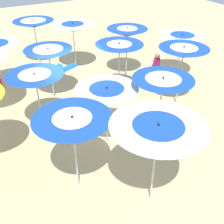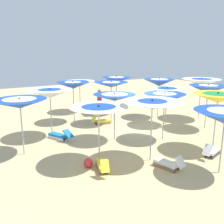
{
  "view_description": "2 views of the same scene",
  "coord_description": "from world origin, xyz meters",
  "px_view_note": "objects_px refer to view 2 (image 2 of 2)",
  "views": [
    {
      "loc": [
        9.06,
        -3.24,
        6.21
      ],
      "look_at": [
        1.82,
        0.63,
        0.81
      ],
      "focal_mm": 44.73,
      "sensor_mm": 36.0,
      "label": 1
    },
    {
      "loc": [
        -7.53,
        -10.0,
        4.13
      ],
      "look_at": [
        -0.92,
        0.81,
        1.01
      ],
      "focal_mm": 40.04,
      "sensor_mm": 36.0,
      "label": 2
    }
  ],
  "objects_px": {
    "beach_umbrella_13": "(208,89)",
    "beachgoer_0": "(100,102)",
    "lounger_4": "(102,165)",
    "beach_umbrella_2": "(50,93)",
    "lounger_1": "(168,163)",
    "beach_umbrella_0": "(80,84)",
    "beach_umbrella_11": "(152,105)",
    "beach_umbrella_14": "(218,98)",
    "beach_umbrella_7": "(99,111)",
    "lounger_0": "(60,135)",
    "beach_umbrella_3": "(20,103)",
    "lounger_3": "(212,151)",
    "beach_umbrella_10": "(165,98)",
    "beach_umbrella_1": "(73,85)",
    "lounger_2": "(101,121)",
    "beach_umbrella_5": "(111,85)",
    "beach_ball": "(88,163)",
    "beach_umbrella_6": "(114,97)",
    "beach_umbrella_9": "(167,91)",
    "beach_umbrella_12": "(201,82)",
    "beach_umbrella_8": "(159,82)",
    "beach_umbrella_4": "(116,80)"
  },
  "relations": [
    {
      "from": "beach_umbrella_9",
      "to": "beach_umbrella_10",
      "type": "bearing_deg",
      "value": -136.03
    },
    {
      "from": "lounger_0",
      "to": "beachgoer_0",
      "type": "bearing_deg",
      "value": -76.49
    },
    {
      "from": "beach_umbrella_5",
      "to": "lounger_3",
      "type": "xyz_separation_m",
      "value": [
        1.0,
        -6.17,
        -2.06
      ]
    },
    {
      "from": "beach_umbrella_6",
      "to": "beach_umbrella_5",
      "type": "bearing_deg",
      "value": 61.75
    },
    {
      "from": "lounger_3",
      "to": "beachgoer_0",
      "type": "relative_size",
      "value": 0.71
    },
    {
      "from": "beach_umbrella_13",
      "to": "beachgoer_0",
      "type": "distance_m",
      "value": 6.56
    },
    {
      "from": "beach_umbrella_2",
      "to": "lounger_1",
      "type": "height_order",
      "value": "beach_umbrella_2"
    },
    {
      "from": "beach_umbrella_7",
      "to": "lounger_4",
      "type": "bearing_deg",
      "value": -110.19
    },
    {
      "from": "lounger_4",
      "to": "beach_ball",
      "type": "bearing_deg",
      "value": 49.07
    },
    {
      "from": "beach_umbrella_1",
      "to": "beach_umbrella_11",
      "type": "height_order",
      "value": "beach_umbrella_1"
    },
    {
      "from": "beach_umbrella_0",
      "to": "beach_umbrella_11",
      "type": "height_order",
      "value": "beach_umbrella_11"
    },
    {
      "from": "beach_umbrella_1",
      "to": "beach_umbrella_3",
      "type": "xyz_separation_m",
      "value": [
        -3.67,
        -3.42,
        -0.06
      ]
    },
    {
      "from": "lounger_1",
      "to": "beach_umbrella_7",
      "type": "bearing_deg",
      "value": 34.79
    },
    {
      "from": "beach_umbrella_14",
      "to": "lounger_0",
      "type": "height_order",
      "value": "beach_umbrella_14"
    },
    {
      "from": "beach_umbrella_14",
      "to": "lounger_3",
      "type": "relative_size",
      "value": 1.99
    },
    {
      "from": "beach_umbrella_14",
      "to": "lounger_2",
      "type": "xyz_separation_m",
      "value": [
        -2.28,
        5.8,
        -2.04
      ]
    },
    {
      "from": "beach_umbrella_0",
      "to": "lounger_0",
      "type": "height_order",
      "value": "beach_umbrella_0"
    },
    {
      "from": "beach_umbrella_11",
      "to": "beach_umbrella_2",
      "type": "bearing_deg",
      "value": 116.98
    },
    {
      "from": "beach_umbrella_7",
      "to": "lounger_0",
      "type": "bearing_deg",
      "value": 96.92
    },
    {
      "from": "beach_umbrella_11",
      "to": "lounger_1",
      "type": "relative_size",
      "value": 2.0
    },
    {
      "from": "beach_umbrella_6",
      "to": "lounger_1",
      "type": "distance_m",
      "value": 4.01
    },
    {
      "from": "beach_umbrella_1",
      "to": "beachgoer_0",
      "type": "height_order",
      "value": "beach_umbrella_1"
    },
    {
      "from": "beach_umbrella_10",
      "to": "beach_umbrella_14",
      "type": "height_order",
      "value": "beach_umbrella_14"
    },
    {
      "from": "beach_umbrella_11",
      "to": "beach_umbrella_14",
      "type": "distance_m",
      "value": 3.09
    },
    {
      "from": "beach_umbrella_11",
      "to": "beach_umbrella_14",
      "type": "height_order",
      "value": "beach_umbrella_14"
    },
    {
      "from": "beach_umbrella_11",
      "to": "beach_ball",
      "type": "relative_size",
      "value": 6.92
    },
    {
      "from": "beach_umbrella_2",
      "to": "beach_ball",
      "type": "distance_m",
      "value": 4.42
    },
    {
      "from": "beach_umbrella_0",
      "to": "beach_umbrella_3",
      "type": "bearing_deg",
      "value": -132.15
    },
    {
      "from": "beach_umbrella_14",
      "to": "beach_ball",
      "type": "distance_m",
      "value": 5.88
    },
    {
      "from": "beach_umbrella_1",
      "to": "lounger_2",
      "type": "height_order",
      "value": "beach_umbrella_1"
    },
    {
      "from": "lounger_4",
      "to": "beach_umbrella_2",
      "type": "bearing_deg",
      "value": 23.13
    },
    {
      "from": "beach_umbrella_2",
      "to": "beach_umbrella_14",
      "type": "xyz_separation_m",
      "value": [
        5.41,
        -5.18,
        0.08
      ]
    },
    {
      "from": "beach_umbrella_3",
      "to": "lounger_3",
      "type": "distance_m",
      "value": 7.87
    },
    {
      "from": "beach_umbrella_1",
      "to": "lounger_2",
      "type": "xyz_separation_m",
      "value": [
        1.14,
        -1.3,
        -1.99
      ]
    },
    {
      "from": "beach_umbrella_14",
      "to": "beach_umbrella_5",
      "type": "bearing_deg",
      "value": 106.44
    },
    {
      "from": "beach_umbrella_3",
      "to": "beach_umbrella_7",
      "type": "xyz_separation_m",
      "value": [
        2.25,
        -2.31,
        -0.1
      ]
    },
    {
      "from": "beach_umbrella_13",
      "to": "lounger_0",
      "type": "height_order",
      "value": "beach_umbrella_13"
    },
    {
      "from": "beach_umbrella_5",
      "to": "lounger_3",
      "type": "relative_size",
      "value": 1.98
    },
    {
      "from": "lounger_3",
      "to": "beachgoer_0",
      "type": "distance_m",
      "value": 8.02
    },
    {
      "from": "beach_umbrella_5",
      "to": "beach_umbrella_6",
      "type": "bearing_deg",
      "value": -118.25
    },
    {
      "from": "beach_umbrella_7",
      "to": "lounger_3",
      "type": "distance_m",
      "value": 4.89
    },
    {
      "from": "beach_umbrella_4",
      "to": "beach_umbrella_13",
      "type": "xyz_separation_m",
      "value": [
        2.3,
        -5.45,
        -0.09
      ]
    },
    {
      "from": "beach_umbrella_8",
      "to": "beach_ball",
      "type": "bearing_deg",
      "value": -149.31
    },
    {
      "from": "beach_umbrella_7",
      "to": "beach_umbrella_9",
      "type": "bearing_deg",
      "value": 23.54
    },
    {
      "from": "beach_umbrella_1",
      "to": "lounger_0",
      "type": "xyz_separation_m",
      "value": [
        -1.81,
        -2.48,
        -1.99
      ]
    },
    {
      "from": "beach_umbrella_12",
      "to": "lounger_0",
      "type": "distance_m",
      "value": 9.08
    },
    {
      "from": "beach_umbrella_11",
      "to": "beach_umbrella_14",
      "type": "bearing_deg",
      "value": -9.96
    },
    {
      "from": "beach_umbrella_0",
      "to": "lounger_3",
      "type": "xyz_separation_m",
      "value": [
        1.37,
        -9.72,
        -1.75
      ]
    },
    {
      "from": "beachgoer_0",
      "to": "lounger_4",
      "type": "bearing_deg",
      "value": -120.29
    },
    {
      "from": "lounger_1",
      "to": "lounger_4",
      "type": "relative_size",
      "value": 0.96
    }
  ]
}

